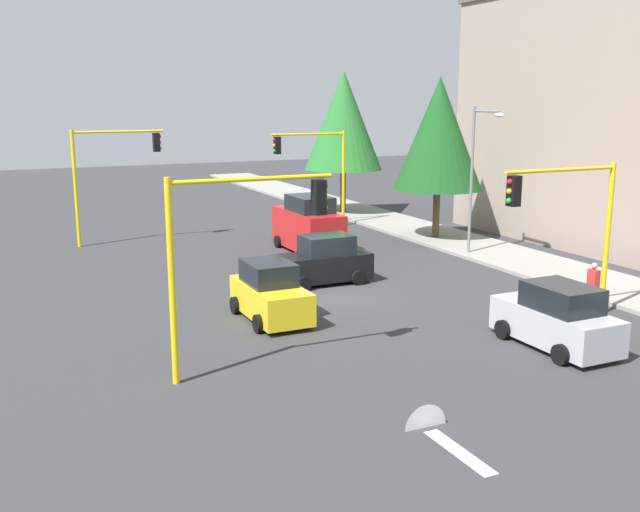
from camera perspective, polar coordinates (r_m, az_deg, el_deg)
ground_plane at (r=27.51m, az=1.00°, el=-3.20°), size 120.00×120.00×0.00m
sidewalk_kerb at (r=37.06m, az=12.29°, el=0.67°), size 80.00×4.00×0.15m
lane_arrow_near at (r=16.72m, az=9.29°, el=-13.86°), size 2.40×1.10×1.10m
traffic_signal_far_right at (r=38.42m, az=-16.17°, el=7.02°), size 0.36×4.59×5.88m
traffic_signal_far_left at (r=41.74m, az=-0.38°, el=7.57°), size 0.36×4.59×5.56m
traffic_signal_near_left at (r=25.07m, az=18.92°, el=3.35°), size 0.36×4.59×5.25m
traffic_signal_near_right at (r=19.12m, az=-6.36°, el=1.73°), size 0.36×4.59×5.43m
street_lamp_curbside at (r=34.58m, az=12.28°, el=7.02°), size 2.15×0.28×7.00m
tree_roadside_far at (r=46.89m, az=1.86°, el=10.61°), size 4.98×4.98×9.14m
tree_roadside_mid at (r=38.53m, az=9.35°, el=9.48°), size 4.64×4.64×8.49m
delivery_van_red at (r=35.43m, az=-0.93°, el=2.41°), size 4.80×2.22×2.77m
car_black at (r=29.28m, az=0.28°, el=-0.45°), size 1.94×3.89×1.98m
car_yellow at (r=24.54m, az=-3.94°, el=-2.97°), size 3.78×1.99×1.98m
car_silver at (r=22.85m, az=18.14°, el=-4.71°), size 4.05×2.04×1.98m
pedestrian_crossing at (r=27.38m, az=20.70°, el=-2.12°), size 0.40×0.24×1.70m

